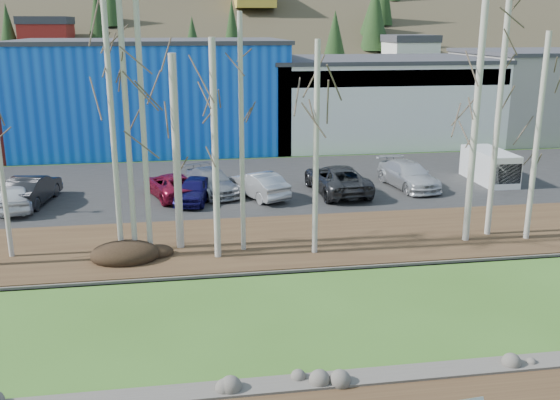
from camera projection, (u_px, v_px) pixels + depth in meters
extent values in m
cube|color=#382616|center=(276.00, 241.00, 27.87)|extent=(80.00, 7.00, 0.15)
cube|color=black|center=(250.00, 184.00, 37.85)|extent=(80.00, 14.00, 0.14)
cube|color=#0D3DB8|center=(154.00, 96.00, 49.18)|extent=(20.00, 12.00, 8.00)
cube|color=#333338|center=(151.00, 41.00, 48.05)|extent=(20.40, 12.24, 0.30)
cube|color=white|center=(373.00, 101.00, 52.11)|extent=(18.00, 12.00, 6.50)
cube|color=#333338|center=(375.00, 59.00, 51.19)|extent=(18.36, 12.24, 0.30)
cube|color=navy|center=(398.00, 78.00, 45.86)|extent=(17.64, 0.20, 1.20)
cube|color=gray|center=(550.00, 95.00, 54.46)|extent=(14.00, 12.00, 7.00)
cube|color=#333338|center=(555.00, 52.00, 53.47)|extent=(14.28, 12.24, 0.30)
ellipsoid|color=black|center=(125.00, 253.00, 25.44)|extent=(2.82, 1.99, 0.55)
cylinder|color=beige|center=(176.00, 154.00, 25.82)|extent=(0.32, 0.32, 8.17)
cylinder|color=beige|center=(112.00, 114.00, 24.23)|extent=(0.22, 0.22, 11.80)
cylinder|color=beige|center=(215.00, 152.00, 24.64)|extent=(0.27, 0.27, 8.81)
cylinder|color=beige|center=(242.00, 136.00, 25.33)|extent=(0.20, 0.20, 9.77)
cylinder|color=beige|center=(316.00, 150.00, 25.13)|extent=(0.23, 0.23, 8.73)
cylinder|color=beige|center=(475.00, 121.00, 26.39)|extent=(0.29, 0.29, 10.63)
cylinder|color=beige|center=(537.00, 139.00, 26.81)|extent=(0.24, 0.24, 9.02)
cylinder|color=beige|center=(500.00, 102.00, 26.98)|extent=(0.26, 0.26, 12.09)
cylinder|color=beige|center=(142.00, 114.00, 24.41)|extent=(0.22, 0.22, 11.80)
cylinder|color=beige|center=(126.00, 114.00, 24.31)|extent=(0.22, 0.22, 11.80)
imported|color=silver|center=(15.00, 196.00, 32.19)|extent=(2.56, 4.64, 1.49)
imported|color=black|center=(32.00, 189.00, 33.23)|extent=(2.41, 5.02, 1.59)
imported|color=maroon|center=(172.00, 185.00, 34.64)|extent=(3.63, 5.26, 1.33)
imported|color=gray|center=(211.00, 182.00, 35.24)|extent=(3.44, 5.18, 1.39)
imported|color=#120E4B|center=(194.00, 190.00, 33.58)|extent=(2.60, 4.25, 1.35)
imported|color=#ACADAE|center=(258.00, 185.00, 34.50)|extent=(3.21, 4.65, 1.45)
imported|color=#2B2C2E|center=(337.00, 179.00, 35.42)|extent=(3.09, 5.97, 1.61)
imported|color=#BBBBBD|center=(408.00, 175.00, 36.61)|extent=(2.81, 5.40, 1.50)
cube|color=white|center=(489.00, 166.00, 37.97)|extent=(1.83, 4.37, 1.91)
cube|color=black|center=(504.00, 172.00, 36.33)|extent=(1.73, 0.91, 1.18)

